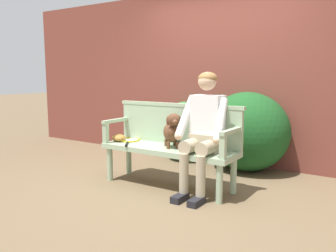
{
  "coord_description": "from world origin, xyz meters",
  "views": [
    {
      "loc": [
        2.22,
        -3.4,
        1.31
      ],
      "look_at": [
        0.0,
        0.0,
        0.73
      ],
      "focal_mm": 37.83,
      "sensor_mm": 36.0,
      "label": 1
    }
  ],
  "objects_px": {
    "garden_bench": "(168,152)",
    "person_seated": "(204,128)",
    "dog_on_bench": "(172,130)",
    "baseball_glove": "(119,138)",
    "tennis_racket": "(128,140)"
  },
  "relations": [
    {
      "from": "garden_bench",
      "to": "person_seated",
      "type": "bearing_deg",
      "value": -1.5
    },
    {
      "from": "garden_bench",
      "to": "tennis_racket",
      "type": "distance_m",
      "value": 0.65
    },
    {
      "from": "person_seated",
      "to": "baseball_glove",
      "type": "xyz_separation_m",
      "value": [
        -1.2,
        -0.02,
        -0.22
      ]
    },
    {
      "from": "tennis_racket",
      "to": "baseball_glove",
      "type": "distance_m",
      "value": 0.13
    },
    {
      "from": "garden_bench",
      "to": "person_seated",
      "type": "height_order",
      "value": "person_seated"
    },
    {
      "from": "person_seated",
      "to": "tennis_racket",
      "type": "xyz_separation_m",
      "value": [
        -1.12,
        0.07,
        -0.26
      ]
    },
    {
      "from": "person_seated",
      "to": "tennis_racket",
      "type": "distance_m",
      "value": 1.15
    },
    {
      "from": "garden_bench",
      "to": "tennis_racket",
      "type": "bearing_deg",
      "value": 175.06
    },
    {
      "from": "garden_bench",
      "to": "dog_on_bench",
      "type": "xyz_separation_m",
      "value": [
        0.06,
        -0.0,
        0.27
      ]
    },
    {
      "from": "tennis_racket",
      "to": "baseball_glove",
      "type": "height_order",
      "value": "baseball_glove"
    },
    {
      "from": "dog_on_bench",
      "to": "baseball_glove",
      "type": "xyz_separation_m",
      "value": [
        -0.79,
        -0.03,
        -0.16
      ]
    },
    {
      "from": "dog_on_bench",
      "to": "baseball_glove",
      "type": "relative_size",
      "value": 1.88
    },
    {
      "from": "garden_bench",
      "to": "dog_on_bench",
      "type": "distance_m",
      "value": 0.28
    },
    {
      "from": "person_seated",
      "to": "garden_bench",
      "type": "bearing_deg",
      "value": 178.5
    },
    {
      "from": "person_seated",
      "to": "dog_on_bench",
      "type": "bearing_deg",
      "value": 178.7
    }
  ]
}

